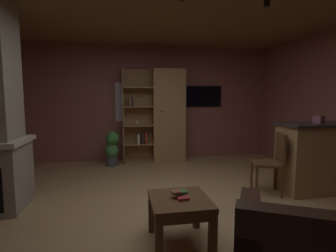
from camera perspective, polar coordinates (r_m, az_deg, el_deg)
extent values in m
cube|color=tan|center=(3.53, 1.22, -18.08)|extent=(5.75, 5.89, 0.02)
cube|color=#8E544C|center=(6.17, -4.31, 4.95)|extent=(5.87, 0.06, 2.61)
cube|color=white|center=(6.10, -8.64, 5.14)|extent=(0.57, 0.01, 0.87)
cube|color=#A87F51|center=(5.96, 0.10, 2.27)|extent=(0.72, 0.38, 2.06)
cube|color=#A87F51|center=(6.06, -6.65, 2.29)|extent=(0.66, 0.02, 2.06)
cube|color=#A87F51|center=(5.87, -9.67, 2.12)|extent=(0.02, 0.38, 2.06)
sphere|color=black|center=(5.72, -1.30, 3.14)|extent=(0.04, 0.04, 0.04)
cube|color=#A87F51|center=(6.04, -6.42, -7.54)|extent=(0.66, 0.38, 0.02)
cube|color=#A87F51|center=(5.95, -6.46, -3.78)|extent=(0.66, 0.38, 0.02)
cube|color=#A87F51|center=(5.90, -6.51, 0.17)|extent=(0.66, 0.38, 0.02)
cube|color=#A87F51|center=(5.87, -6.56, 4.18)|extent=(0.66, 0.38, 0.02)
cube|color=#A87F51|center=(5.87, -6.61, 8.21)|extent=(0.66, 0.38, 0.02)
cube|color=#B22D2D|center=(5.89, -4.82, -2.62)|extent=(0.03, 0.23, 0.23)
cube|color=black|center=(5.89, -5.73, -2.84)|extent=(0.03, 0.23, 0.19)
cube|color=brown|center=(5.80, -8.19, 5.33)|extent=(0.04, 0.23, 0.22)
cube|color=beige|center=(5.88, -6.43, -2.78)|extent=(0.05, 0.23, 0.21)
cube|color=black|center=(5.80, -7.79, 5.22)|extent=(0.04, 0.23, 0.20)
sphere|color=beige|center=(5.89, -6.69, 0.65)|extent=(0.10, 0.10, 0.10)
cube|color=#A87F51|center=(4.73, 30.66, -6.06)|extent=(1.35, 0.53, 1.02)
cube|color=#2D2826|center=(4.66, 31.02, 0.32)|extent=(1.41, 0.59, 0.04)
cube|color=#995972|center=(4.54, 29.81, 1.21)|extent=(0.15, 0.15, 0.11)
cube|color=brown|center=(2.71, 2.56, -15.82)|extent=(0.58, 0.62, 0.05)
cube|color=brown|center=(2.73, 2.55, -17.08)|extent=(0.52, 0.55, 0.08)
cube|color=brown|center=(2.53, -1.98, -23.25)|extent=(0.07, 0.07, 0.40)
cube|color=brown|center=(2.63, 9.64, -22.02)|extent=(0.07, 0.07, 0.40)
cube|color=brown|center=(3.00, -3.55, -18.26)|extent=(0.07, 0.07, 0.40)
cube|color=brown|center=(3.09, 6.09, -17.51)|extent=(0.07, 0.07, 0.40)
cube|color=#B22D2D|center=(2.66, 3.30, -15.35)|extent=(0.12, 0.09, 0.03)
cube|color=#387247|center=(2.75, 2.79, -14.03)|extent=(0.12, 0.11, 0.02)
cube|color=brown|center=(2.69, 1.75, -14.04)|extent=(0.11, 0.09, 0.02)
cube|color=brown|center=(4.26, 20.56, -7.54)|extent=(0.52, 0.52, 0.04)
cube|color=brown|center=(4.26, 23.17, -4.34)|extent=(0.15, 0.39, 0.44)
cylinder|color=brown|center=(4.45, 17.59, -9.92)|extent=(0.04, 0.04, 0.46)
cylinder|color=brown|center=(4.11, 18.58, -11.29)|extent=(0.04, 0.04, 0.46)
cylinder|color=brown|center=(4.53, 22.13, -9.79)|extent=(0.04, 0.04, 0.46)
cylinder|color=brown|center=(4.20, 23.48, -11.11)|extent=(0.04, 0.04, 0.46)
cylinder|color=#4C4C51|center=(5.75, -12.00, -7.36)|extent=(0.24, 0.24, 0.21)
sphere|color=#3D7F3D|center=(5.68, -12.04, -5.24)|extent=(0.29, 0.29, 0.29)
sphere|color=#3D7F3D|center=(5.69, -12.18, -3.95)|extent=(0.20, 0.20, 0.20)
sphere|color=#3D7F3D|center=(5.62, -11.93, -2.57)|extent=(0.28, 0.28, 0.28)
cube|color=black|center=(6.38, 7.65, 6.38)|extent=(0.86, 0.05, 0.49)
cube|color=black|center=(6.35, 7.72, 6.37)|extent=(0.82, 0.01, 0.45)
cylinder|color=black|center=(3.59, 20.60, 23.68)|extent=(0.07, 0.07, 0.09)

